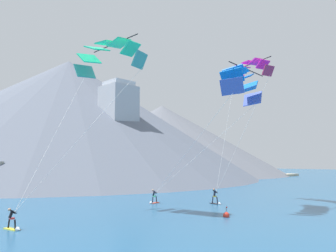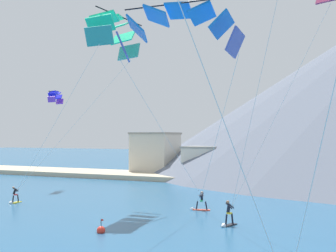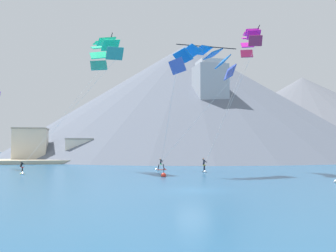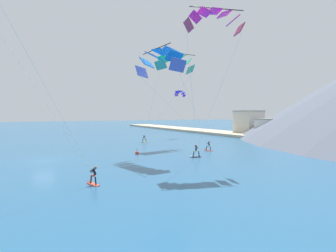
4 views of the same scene
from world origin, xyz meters
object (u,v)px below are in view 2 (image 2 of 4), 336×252
at_px(parafoil_kite_distant_high_outer, 55,96).
at_px(parafoil_kite_mid_center, 112,31).
at_px(kitesurfer_mid_center, 14,199).
at_px(kitesurfer_far_left, 228,218).
at_px(kitesurfer_near_trail, 199,205).
at_px(race_marker_buoy, 101,230).
at_px(parafoil_kite_near_trail, 179,26).

bearing_deg(parafoil_kite_distant_high_outer, parafoil_kite_mid_center, -33.89).
bearing_deg(kitesurfer_mid_center, kitesurfer_far_left, -4.14).
relative_size(kitesurfer_near_trail, parafoil_kite_distant_high_outer, 0.46).
distance_m(kitesurfer_mid_center, race_marker_buoy, 17.01).
distance_m(parafoil_kite_distant_high_outer, race_marker_buoy, 31.58).
height_order(kitesurfer_mid_center, parafoil_kite_near_trail, parafoil_kite_near_trail).
xyz_separation_m(kitesurfer_mid_center, parafoil_kite_distant_high_outer, (-6.12, 12.82, 10.97)).
bearing_deg(parafoil_kite_distant_high_outer, race_marker_buoy, -43.59).
xyz_separation_m(kitesurfer_far_left, race_marker_buoy, (-6.50, -5.95, -0.41)).
height_order(parafoil_kite_near_trail, parafoil_kite_mid_center, parafoil_kite_mid_center).
height_order(kitesurfer_mid_center, parafoil_kite_mid_center, parafoil_kite_mid_center).
relative_size(kitesurfer_mid_center, parafoil_kite_mid_center, 0.11).
relative_size(kitesurfer_near_trail, kitesurfer_mid_center, 1.00).
distance_m(kitesurfer_near_trail, parafoil_kite_near_trail, 16.60).
distance_m(parafoil_kite_mid_center, race_marker_buoy, 19.37).
xyz_separation_m(parafoil_kite_distant_high_outer, race_marker_buoy, (21.37, -20.35, -11.24)).
bearing_deg(parafoil_kite_mid_center, kitesurfer_far_left, -17.76).
height_order(parafoil_kite_mid_center, race_marker_buoy, parafoil_kite_mid_center).
relative_size(parafoil_kite_distant_high_outer, race_marker_buoy, 3.82).
distance_m(kitesurfer_near_trail, kitesurfer_mid_center, 17.64).
distance_m(parafoil_kite_near_trail, parafoil_kite_mid_center, 13.97).
xyz_separation_m(kitesurfer_near_trail, kitesurfer_far_left, (4.59, -5.63, 0.10)).
bearing_deg(kitesurfer_near_trail, parafoil_kite_mid_center, -167.72).
bearing_deg(kitesurfer_near_trail, kitesurfer_mid_center, -166.70).
xyz_separation_m(kitesurfer_mid_center, kitesurfer_far_left, (21.75, -1.57, 0.14)).
relative_size(kitesurfer_far_left, parafoil_kite_distant_high_outer, 0.47).
relative_size(kitesurfer_mid_center, parafoil_kite_near_trail, 0.13).
bearing_deg(race_marker_buoy, parafoil_kite_distant_high_outer, 136.41).
relative_size(parafoil_kite_mid_center, parafoil_kite_distant_high_outer, 4.07).
bearing_deg(parafoil_kite_mid_center, parafoil_kite_distant_high_outer, 146.11).
bearing_deg(parafoil_kite_near_trail, parafoil_kite_distant_high_outer, 144.17).
height_order(kitesurfer_near_trail, parafoil_kite_near_trail, parafoil_kite_near_trail).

